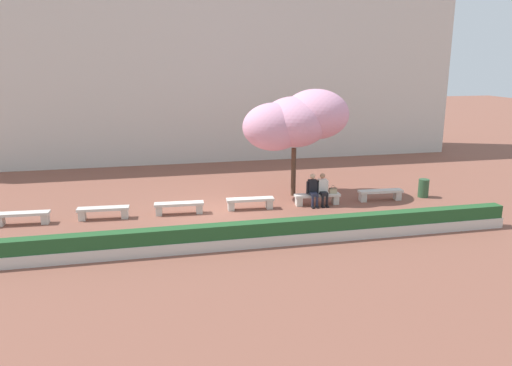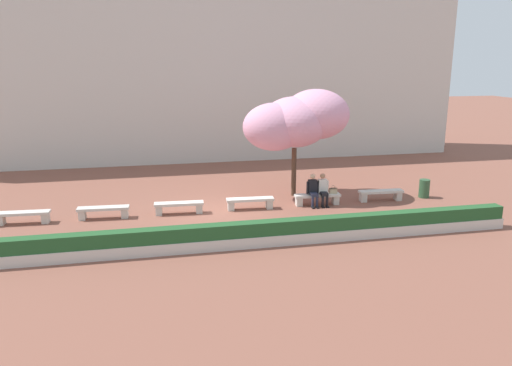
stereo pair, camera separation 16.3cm
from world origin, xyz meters
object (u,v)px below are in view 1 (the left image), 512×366
at_px(stone_bench_west_end, 23,216).
at_px(handbag, 333,190).
at_px(person_seated_right, 323,188).
at_px(stone_bench_near_west, 103,211).
at_px(stone_bench_far_east, 380,193).
at_px(cherry_tree_main, 297,120).
at_px(stone_bench_east_end, 317,197).
at_px(trash_bin, 423,188).
at_px(stone_bench_center, 179,206).
at_px(person_seated_left, 313,189).
at_px(stone_bench_near_east, 250,202).

distance_m(stone_bench_west_end, handbag, 11.77).
distance_m(person_seated_right, handbag, 0.47).
xyz_separation_m(stone_bench_near_west, stone_bench_far_east, (11.11, -0.00, 0.00)).
height_order(stone_bench_near_west, cherry_tree_main, cherry_tree_main).
relative_size(stone_bench_east_end, stone_bench_far_east, 1.00).
xyz_separation_m(stone_bench_west_end, stone_bench_east_end, (11.11, -0.00, 0.00)).
bearing_deg(trash_bin, stone_bench_near_west, -179.60).
height_order(stone_bench_far_east, trash_bin, trash_bin).
relative_size(stone_bench_center, person_seated_right, 1.46).
bearing_deg(person_seated_right, stone_bench_near_west, 179.64).
distance_m(stone_bench_west_end, person_seated_left, 10.91).
xyz_separation_m(cherry_tree_main, trash_bin, (5.26, -1.45, -2.87)).
height_order(stone_bench_center, person_seated_right, person_seated_right).
bearing_deg(stone_bench_center, person_seated_left, -0.57).
bearing_deg(stone_bench_near_east, stone_bench_center, -180.00).
bearing_deg(person_seated_right, trash_bin, 1.81).
relative_size(person_seated_left, trash_bin, 1.65).
distance_m(stone_bench_center, trash_bin, 10.38).
bearing_deg(stone_bench_far_east, person_seated_left, -178.98).
height_order(stone_bench_east_end, person_seated_left, person_seated_left).
bearing_deg(trash_bin, cherry_tree_main, 164.63).
xyz_separation_m(stone_bench_center, stone_bench_far_east, (8.33, 0.00, 0.00)).
bearing_deg(person_seated_right, stone_bench_near_east, 178.97).
relative_size(stone_bench_near_west, stone_bench_near_east, 1.00).
distance_m(stone_bench_near_east, handbag, 3.45).
bearing_deg(person_seated_left, stone_bench_east_end, 14.11).
bearing_deg(handbag, trash_bin, 1.63).
bearing_deg(stone_bench_west_end, stone_bench_near_west, 0.00).
distance_m(stone_bench_near_west, stone_bench_far_east, 11.11).
bearing_deg(stone_bench_east_end, stone_bench_near_west, 180.00).
xyz_separation_m(stone_bench_west_end, stone_bench_near_east, (8.33, 0.00, 0.00)).
bearing_deg(stone_bench_west_end, stone_bench_far_east, 0.00).
xyz_separation_m(stone_bench_near_east, cherry_tree_main, (2.33, 1.54, 2.95)).
distance_m(handbag, trash_bin, 4.17).
relative_size(stone_bench_far_east, trash_bin, 2.42).
xyz_separation_m(person_seated_left, trash_bin, (5.03, 0.15, -0.31)).
bearing_deg(stone_bench_far_east, cherry_tree_main, 154.47).
bearing_deg(person_seated_right, stone_bench_west_end, 179.73).
height_order(stone_bench_east_end, person_seated_right, person_seated_right).
bearing_deg(person_seated_left, person_seated_right, -0.00).
bearing_deg(stone_bench_near_west, cherry_tree_main, 11.04).
height_order(stone_bench_center, trash_bin, trash_bin).
distance_m(stone_bench_east_end, cherry_tree_main, 3.36).
height_order(stone_bench_east_end, cherry_tree_main, cherry_tree_main).
bearing_deg(person_seated_right, person_seated_left, 180.00).
height_order(stone_bench_west_end, person_seated_left, person_seated_left).
xyz_separation_m(stone_bench_near_west, stone_bench_east_end, (8.33, -0.00, 0.00)).
height_order(stone_bench_center, stone_bench_east_end, same).
height_order(person_seated_left, cherry_tree_main, cherry_tree_main).
xyz_separation_m(stone_bench_west_end, stone_bench_near_west, (2.78, 0.00, 0.00)).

